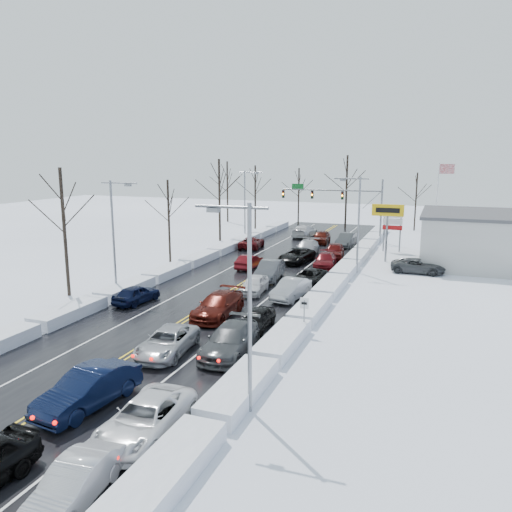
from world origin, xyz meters
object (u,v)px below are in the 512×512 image
at_px(tires_plus_sign, 388,214).
at_px(oncoming_car_0, 249,268).
at_px(traffic_signal_mast, 342,198).
at_px(flagpole, 439,196).

bearing_deg(tires_plus_sign, oncoming_car_0, -146.99).
height_order(traffic_signal_mast, oncoming_car_0, traffic_signal_mast).
height_order(tires_plus_sign, oncoming_car_0, tires_plus_sign).
height_order(tires_plus_sign, flagpole, flagpole).
bearing_deg(oncoming_car_0, traffic_signal_mast, -102.27).
height_order(traffic_signal_mast, flagpole, flagpole).
bearing_deg(traffic_signal_mast, tires_plus_sign, -59.54).
distance_m(traffic_signal_mast, tires_plus_sign, 13.92).
height_order(flagpole, oncoming_car_0, flagpole).
distance_m(tires_plus_sign, flagpole, 14.79).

